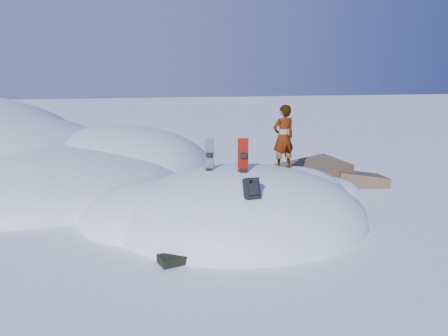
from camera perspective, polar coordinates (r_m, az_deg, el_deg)
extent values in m
plane|color=white|center=(12.15, 2.35, -6.90)|extent=(120.00, 120.00, 0.00)
ellipsoid|color=white|center=(12.15, 2.35, -6.90)|extent=(7.00, 6.00, 3.00)
ellipsoid|color=white|center=(12.38, -8.33, -6.66)|extent=(4.40, 4.00, 2.20)
ellipsoid|color=white|center=(13.41, 8.96, -5.17)|extent=(3.60, 3.20, 2.50)
ellipsoid|color=white|center=(16.86, -22.48, -2.33)|extent=(10.00, 9.00, 2.80)
ellipsoid|color=white|center=(19.02, -13.80, -0.13)|extent=(8.00, 8.00, 3.60)
ellipsoid|color=white|center=(15.82, -21.30, -3.17)|extent=(6.00, 5.00, 1.80)
cube|color=brown|center=(16.37, 11.56, -1.68)|extent=(2.82, 2.41, 1.62)
cube|color=brown|center=(16.78, 17.09, -2.34)|extent=(2.16, 1.80, 1.33)
cube|color=brown|center=(17.70, 11.76, -0.96)|extent=(2.08, 2.01, 1.10)
ellipsoid|color=white|center=(15.35, 11.68, -3.01)|extent=(3.20, 2.40, 1.00)
cube|color=red|center=(11.31, 2.48, 0.23)|extent=(0.28, 0.13, 1.48)
cube|color=black|center=(11.19, 2.57, 1.65)|extent=(0.20, 0.14, 0.12)
cube|color=black|center=(11.28, 2.55, -0.56)|extent=(0.20, 0.14, 0.12)
cube|color=black|center=(11.68, -1.99, 0.41)|extent=(0.28, 0.25, 1.41)
cube|color=black|center=(11.57, -1.95, 1.73)|extent=(0.20, 0.18, 0.12)
cube|color=black|center=(11.65, -1.93, -0.32)|extent=(0.20, 0.18, 0.12)
cube|color=black|center=(10.05, 3.60, -2.70)|extent=(0.35, 0.40, 0.53)
cube|color=black|center=(9.91, 3.84, -2.80)|extent=(0.24, 0.20, 0.29)
cylinder|color=black|center=(9.87, 3.22, -2.21)|extent=(0.04, 0.19, 0.35)
cylinder|color=black|center=(9.93, 4.40, -2.14)|extent=(0.04, 0.19, 0.35)
cube|color=black|center=(9.62, -6.51, -11.71)|extent=(0.74, 0.61, 0.18)
cube|color=black|center=(9.80, -4.90, -10.70)|extent=(0.41, 0.34, 0.12)
imported|color=slate|center=(12.61, 7.77, 3.99)|extent=(0.75, 0.57, 1.86)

